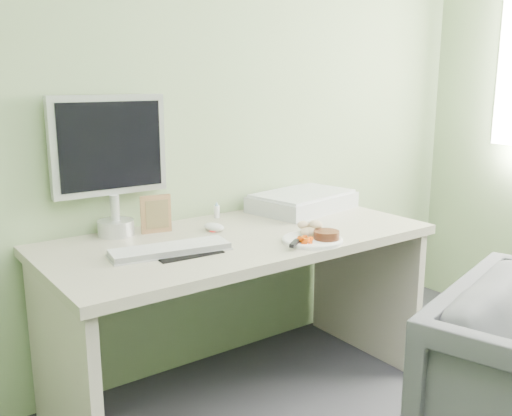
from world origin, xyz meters
TOP-DOWN VIEW (x-y plane):
  - wall_back at (0.00, 2.00)m, footprint 3.50×0.00m
  - desk at (0.00, 1.62)m, footprint 1.60×0.75m
  - plate at (0.18, 1.37)m, footprint 0.24×0.24m
  - steak at (0.22, 1.33)m, footprint 0.12×0.12m
  - potato_pile at (0.21, 1.42)m, footprint 0.12×0.09m
  - carrot_heap at (0.12, 1.35)m, footprint 0.06×0.06m
  - steak_knife at (0.08, 1.35)m, footprint 0.18×0.13m
  - mousepad at (-0.30, 1.57)m, footprint 0.26×0.23m
  - keyboard at (-0.35, 1.57)m, footprint 0.46×0.20m
  - computer_mouse at (-0.05, 1.74)m, footprint 0.09×0.11m
  - photo_frame at (-0.26, 1.86)m, footprint 0.13×0.04m
  - eyedrop_bottle at (0.08, 1.93)m, footprint 0.03×0.03m
  - scanner at (0.52, 1.83)m, footprint 0.54×0.41m
  - monitor at (-0.41, 1.94)m, footprint 0.48×0.15m

SIDE VIEW (x-z plane):
  - desk at x=0.00m, z-range 0.18..0.91m
  - mousepad at x=-0.30m, z-range 0.73..0.73m
  - plate at x=0.18m, z-range 0.73..0.74m
  - keyboard at x=-0.35m, z-range 0.74..0.76m
  - computer_mouse at x=-0.05m, z-range 0.73..0.77m
  - steak_knife at x=0.08m, z-range 0.75..0.76m
  - steak at x=0.22m, z-range 0.74..0.78m
  - carrot_heap at x=0.12m, z-range 0.74..0.78m
  - eyedrop_bottle at x=0.08m, z-range 0.73..0.80m
  - scanner at x=0.52m, z-range 0.73..0.81m
  - potato_pile at x=0.21m, z-range 0.74..0.81m
  - photo_frame at x=-0.26m, z-range 0.73..0.89m
  - monitor at x=-0.41m, z-range 0.77..1.34m
  - wall_back at x=0.00m, z-range -0.40..3.10m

